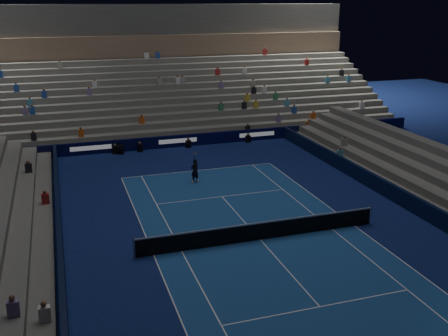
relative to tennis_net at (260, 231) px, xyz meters
The scene contains 9 objects.
ground 0.50m from the tennis_net, ahead, with size 90.00×90.00×0.00m, color #0D1950.
court_surface 0.50m from the tennis_net, ahead, with size 10.97×23.77×0.01m, color navy.
sponsor_barrier_far 18.50m from the tennis_net, 90.00° to the left, with size 44.00×0.25×1.00m, color black.
sponsor_barrier_east 9.70m from the tennis_net, ahead, with size 0.25×37.00×1.00m, color black.
sponsor_barrier_west 9.70m from the tennis_net, behind, with size 0.25×37.00×1.00m, color black.
grandstand_main 28.05m from the tennis_net, 90.00° to the left, with size 44.00×15.20×11.20m.
tennis_net is the anchor object (origin of this frame).
tennis_player 9.59m from the tennis_net, 95.39° to the left, with size 0.59×0.39×1.62m, color black.
broadcast_camera 18.57m from the tennis_net, 104.79° to the left, with size 0.63×1.02×0.65m.
Camera 1 is at (-9.19, -22.38, 11.67)m, focal length 41.83 mm.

